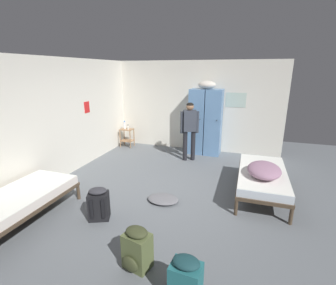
# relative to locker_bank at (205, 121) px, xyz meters

# --- Properties ---
(ground_plane) EXTENTS (9.36, 9.36, 0.00)m
(ground_plane) POSITION_rel_locker_bank_xyz_m (-0.35, -2.65, -0.97)
(ground_plane) COLOR slate
(room_backdrop) EXTENTS (4.92, 5.91, 2.62)m
(room_backdrop) POSITION_rel_locker_bank_xyz_m (-1.67, -1.29, 0.34)
(room_backdrop) COLOR silver
(room_backdrop) RESTS_ON ground_plane
(locker_bank) EXTENTS (0.90, 0.55, 2.07)m
(locker_bank) POSITION_rel_locker_bank_xyz_m (0.00, 0.00, 0.00)
(locker_bank) COLOR #5B84B2
(locker_bank) RESTS_ON ground_plane
(shelf_unit) EXTENTS (0.38, 0.30, 0.57)m
(shelf_unit) POSITION_rel_locker_bank_xyz_m (-2.45, -0.13, -0.62)
(shelf_unit) COLOR #99704C
(shelf_unit) RESTS_ON ground_plane
(bed_left_front) EXTENTS (0.90, 1.90, 0.49)m
(bed_left_front) POSITION_rel_locker_bank_xyz_m (-2.20, -4.34, -0.59)
(bed_left_front) COLOR #473828
(bed_left_front) RESTS_ON ground_plane
(bed_right) EXTENTS (0.90, 1.90, 0.49)m
(bed_right) POSITION_rel_locker_bank_xyz_m (1.50, -2.13, -0.59)
(bed_right) COLOR #473828
(bed_right) RESTS_ON ground_plane
(bedding_heap) EXTENTS (0.59, 0.80, 0.22)m
(bedding_heap) POSITION_rel_locker_bank_xyz_m (1.51, -2.36, -0.37)
(bedding_heap) COLOR gray
(bedding_heap) RESTS_ON bed_right
(person_traveler) EXTENTS (0.46, 0.31, 1.55)m
(person_traveler) POSITION_rel_locker_bank_xyz_m (-0.29, -0.71, -0.03)
(person_traveler) COLOR black
(person_traveler) RESTS_ON ground_plane
(water_bottle) EXTENTS (0.07, 0.07, 0.25)m
(water_bottle) POSITION_rel_locker_bank_xyz_m (-2.53, -0.11, -0.28)
(water_bottle) COLOR white
(water_bottle) RESTS_ON shelf_unit
(lotion_bottle) EXTENTS (0.05, 0.05, 0.15)m
(lotion_bottle) POSITION_rel_locker_bank_xyz_m (-2.38, -0.17, -0.33)
(lotion_bottle) COLOR white
(lotion_bottle) RESTS_ON shelf_unit
(backpack_olive) EXTENTS (0.37, 0.38, 0.55)m
(backpack_olive) POSITION_rel_locker_bank_xyz_m (-0.01, -4.61, -0.71)
(backpack_olive) COLOR #566038
(backpack_olive) RESTS_ON ground_plane
(backpack_black) EXTENTS (0.39, 0.40, 0.55)m
(backpack_black) POSITION_rel_locker_bank_xyz_m (-1.04, -3.84, -0.71)
(backpack_black) COLOR black
(backpack_black) RESTS_ON ground_plane
(backpack_teal) EXTENTS (0.34, 0.36, 0.55)m
(backpack_teal) POSITION_rel_locker_bank_xyz_m (0.68, -4.89, -0.71)
(backpack_teal) COLOR #23666B
(backpack_teal) RESTS_ON ground_plane
(clothes_pile_grey) EXTENTS (0.58, 0.44, 0.09)m
(clothes_pile_grey) POSITION_rel_locker_bank_xyz_m (-0.23, -3.01, -0.92)
(clothes_pile_grey) COLOR slate
(clothes_pile_grey) RESTS_ON ground_plane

